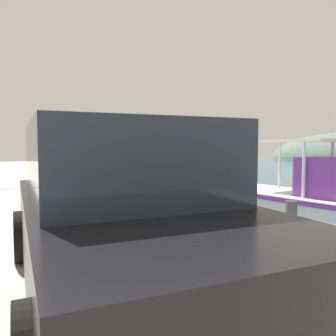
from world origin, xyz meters
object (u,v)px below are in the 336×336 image
(mooring_bollard_nearest, at_px, (57,163))
(mooring_bollard_second, at_px, (66,164))
(fishing_boat_nearest, at_px, (92,166))
(fishing_boat_third, at_px, (311,202))
(parked_car, at_px, (122,215))
(mooring_bollard_third, at_px, (291,211))
(fishing_boat_second, at_px, (155,174))
(pelican, at_px, (55,166))
(fisherman_standing, at_px, (90,160))

(mooring_bollard_nearest, distance_m, mooring_bollard_second, 2.39)
(fishing_boat_nearest, xyz_separation_m, fishing_boat_third, (18.69, 0.25, 0.03))
(fishing_boat_third, bearing_deg, parked_car, -65.47)
(fishing_boat_third, bearing_deg, mooring_bollard_second, -168.66)
(fishing_boat_nearest, height_order, mooring_bollard_third, fishing_boat_nearest)
(fishing_boat_nearest, relative_size, mooring_bollard_second, 13.86)
(mooring_bollard_second, distance_m, mooring_bollard_third, 17.00)
(fishing_boat_nearest, bearing_deg, fishing_boat_second, 4.47)
(fishing_boat_second, height_order, mooring_bollard_third, fishing_boat_second)
(fishing_boat_second, bearing_deg, pelican, -91.79)
(pelican, bearing_deg, fisherman_standing, -2.78)
(fishing_boat_second, relative_size, mooring_bollard_second, 14.22)
(fisherman_standing, bearing_deg, fishing_boat_second, 138.78)
(fishing_boat_second, xyz_separation_m, fisherman_standing, (6.15, -5.39, 1.12))
(mooring_bollard_nearest, bearing_deg, pelican, -12.38)
(fisherman_standing, relative_size, mooring_bollard_nearest, 4.71)
(fishing_boat_nearest, height_order, fishing_boat_second, fishing_boat_second)
(pelican, xyz_separation_m, mooring_bollard_second, (-5.00, 1.62, -0.21))
(fishing_boat_nearest, height_order, fishing_boat_third, fishing_boat_third)
(pelican, distance_m, mooring_bollard_nearest, 7.57)
(fishing_boat_nearest, bearing_deg, fisherman_standing, -17.52)
(fishing_boat_third, xyz_separation_m, mooring_bollard_second, (-15.10, -3.03, 0.36))
(fishing_boat_third, xyz_separation_m, pelican, (-10.10, -4.65, 0.57))
(fishing_boat_nearest, relative_size, parked_car, 1.20)
(pelican, height_order, mooring_bollard_nearest, pelican)
(pelican, height_order, mooring_bollard_second, pelican)
(fishing_boat_nearest, xyz_separation_m, mooring_bollard_nearest, (1.20, -2.78, 0.38))
(fishing_boat_nearest, height_order, fisherman_standing, fishing_boat_nearest)
(fishing_boat_third, distance_m, fisherman_standing, 6.34)
(parked_car, bearing_deg, fisherman_standing, 165.42)
(parked_car, distance_m, mooring_bollard_second, 18.56)
(mooring_bollard_second, height_order, mooring_bollard_third, mooring_bollard_third)
(fishing_boat_third, height_order, mooring_bollard_nearest, fishing_boat_third)
(parked_car, relative_size, mooring_bollard_nearest, 11.76)
(fishing_boat_second, xyz_separation_m, parked_car, (13.02, -7.18, 0.90))
(mooring_bollard_third, bearing_deg, mooring_bollard_second, 180.00)
(mooring_bollard_second, bearing_deg, parked_car, -11.55)
(fishing_boat_nearest, bearing_deg, fishing_boat_third, 0.78)
(fishing_boat_second, distance_m, fisherman_standing, 8.26)
(mooring_bollard_nearest, xyz_separation_m, mooring_bollard_third, (19.39, 0.00, 0.01))
(fishing_boat_third, relative_size, mooring_bollard_nearest, 18.07)
(fishing_boat_second, relative_size, pelican, 5.42)
(fishing_boat_nearest, distance_m, fishing_boat_second, 8.78)
(fishing_boat_second, bearing_deg, mooring_bollard_third, -16.29)
(mooring_bollard_nearest, relative_size, mooring_bollard_third, 0.97)
(fishing_boat_second, bearing_deg, fisherman_standing, -41.22)
(parked_car, xyz_separation_m, mooring_bollard_second, (-18.18, 3.72, -0.53))
(mooring_bollard_third, bearing_deg, mooring_bollard_nearest, -180.00)
(fishing_boat_third, height_order, pelican, fishing_boat_third)
(fishing_boat_second, distance_m, mooring_bollard_second, 6.23)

